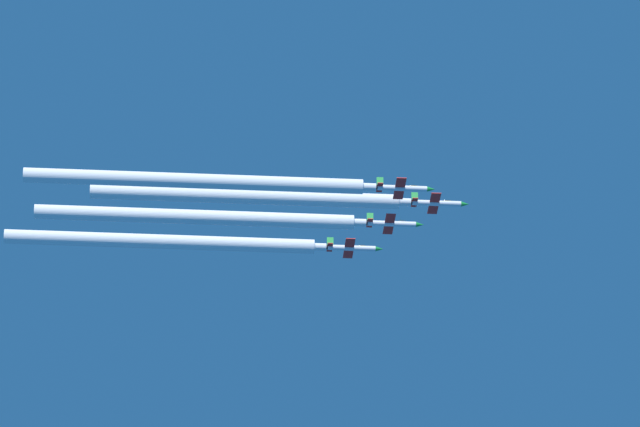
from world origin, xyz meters
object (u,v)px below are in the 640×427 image
jet_right_wingman (404,188)px  jet_left_wingman (393,224)px  jet_outer_left (353,248)px  jet_lead (438,203)px

jet_right_wingman → jet_left_wingman: bearing=-177.5°
jet_left_wingman → jet_outer_left: (-9.16, -7.79, -1.10)m
jet_lead → jet_left_wingman: 11.65m
jet_lead → jet_outer_left: 23.66m
jet_right_wingman → jet_outer_left: size_ratio=1.00×
jet_lead → jet_left_wingman: size_ratio=1.00×
jet_left_wingman → jet_lead: bearing=48.7°
jet_lead → jet_outer_left: size_ratio=1.00×
jet_right_wingman → jet_outer_left: 26.20m
jet_left_wingman → jet_right_wingman: bearing=2.5°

